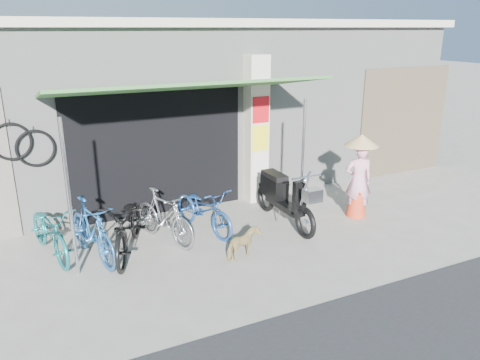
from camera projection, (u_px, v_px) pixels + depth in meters
name	position (u px, v px, depth m)	size (l,w,h in m)	color
ground	(278.00, 254.00, 7.57)	(80.00, 80.00, 0.00)	#9C978D
bicycle_shop	(174.00, 99.00, 11.36)	(12.30, 5.30, 3.66)	gray
shop_pillar	(256.00, 130.00, 9.55)	(0.42, 0.44, 3.00)	beige
awning	(186.00, 89.00, 7.81)	(4.60, 1.88, 2.72)	#31642D
neighbour_right	(403.00, 122.00, 11.44)	(2.60, 0.06, 2.60)	brown
bike_teal	(50.00, 231.00, 7.37)	(0.59, 1.69, 0.89)	#166063
bike_blue	(92.00, 231.00, 7.27)	(0.46, 1.62, 0.97)	#1E518B
bike_black	(129.00, 226.00, 7.45)	(0.65, 1.86, 0.98)	black
bike_silver	(164.00, 216.00, 7.88)	(0.43, 1.54, 0.92)	#AEAEB3
bike_navy	(204.00, 209.00, 8.30)	(0.56, 1.61, 0.85)	navy
street_dog	(243.00, 244.00, 7.35)	(0.27, 0.59, 0.50)	#986A50
moped	(283.00, 197.00, 8.63)	(0.57, 1.99, 1.13)	black
nun	(359.00, 176.00, 8.87)	(0.64, 0.64, 1.62)	pink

